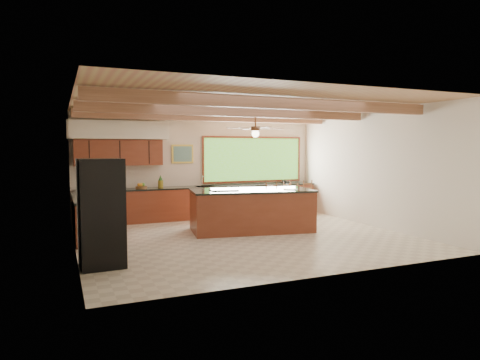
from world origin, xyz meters
name	(u,v)px	position (x,y,z in m)	size (l,w,h in m)	color
ground	(245,237)	(0.00, 0.00, 0.00)	(7.20, 7.20, 0.00)	beige
room_shell	(227,140)	(-0.17, 0.65, 2.21)	(7.27, 6.54, 3.02)	beige
counter_run	(180,205)	(-0.82, 2.52, 0.46)	(7.12, 3.10, 1.27)	brown
island	(251,210)	(0.44, 0.60, 0.51)	(3.09, 1.83, 1.03)	brown
refrigerator	(101,213)	(-3.22, -1.30, 0.92)	(0.74, 0.72, 1.84)	black
bar_stool_a	(270,198)	(1.42, 1.54, 0.65)	(0.41, 0.41, 1.10)	brown
bar_stool_b	(284,196)	(2.21, 2.17, 0.62)	(0.46, 0.46, 1.04)	brown
bar_stool_c	(304,196)	(2.54, 1.58, 0.66)	(0.47, 0.47, 1.12)	brown
bar_stool_d	(292,196)	(2.61, 2.40, 0.58)	(0.36, 0.36, 0.98)	brown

